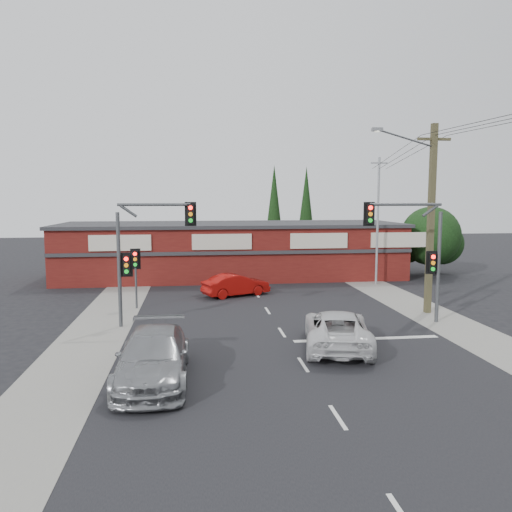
{
  "coord_description": "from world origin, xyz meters",
  "views": [
    {
      "loc": [
        -3.96,
        -22.04,
        6.15
      ],
      "look_at": [
        -0.83,
        3.0,
        3.22
      ],
      "focal_mm": 35.0,
      "sensor_mm": 36.0,
      "label": 1
    }
  ],
  "objects": [
    {
      "name": "steel_pole",
      "position": [
        9.0,
        12.0,
        4.7
      ],
      "size": [
        1.2,
        0.16,
        9.0
      ],
      "color": "gray",
      "rests_on": "ground"
    },
    {
      "name": "conifer_near",
      "position": [
        3.5,
        24.0,
        5.48
      ],
      "size": [
        1.8,
        1.8,
        9.25
      ],
      "color": "#2D2116",
      "rests_on": "ground"
    },
    {
      "name": "traffic_mast_left",
      "position": [
        -6.43,
        2.0,
        3.93
      ],
      "size": [
        3.77,
        0.27,
        5.97
      ],
      "color": "#47494C",
      "rests_on": "ground"
    },
    {
      "name": "road_strip",
      "position": [
        0.0,
        5.0,
        0.01
      ],
      "size": [
        14.0,
        70.0,
        0.01
      ],
      "primitive_type": "cube",
      "color": "black",
      "rests_on": "ground"
    },
    {
      "name": "silver_suv",
      "position": [
        -5.37,
        -5.44,
        0.84
      ],
      "size": [
        2.4,
        5.78,
        1.67
      ],
      "primitive_type": "imported",
      "rotation": [
        0.0,
        0.0,
        -0.01
      ],
      "color": "gray",
      "rests_on": "ground"
    },
    {
      "name": "lane_dashes",
      "position": [
        0.0,
        6.75,
        0.01
      ],
      "size": [
        0.12,
        51.09,
        0.01
      ],
      "color": "silver",
      "rests_on": "ground"
    },
    {
      "name": "verge_left",
      "position": [
        -8.5,
        5.0,
        0.01
      ],
      "size": [
        3.0,
        70.0,
        0.02
      ],
      "primitive_type": "cube",
      "color": "gray",
      "rests_on": "ground"
    },
    {
      "name": "power_lines",
      "position": [
        8.47,
        -2.47,
        9.04
      ],
      "size": [
        2.01,
        29.0,
        1.22
      ],
      "color": "black",
      "rests_on": "ground"
    },
    {
      "name": "conifer_far",
      "position": [
        7.0,
        26.0,
        5.48
      ],
      "size": [
        1.8,
        1.8,
        9.25
      ],
      "color": "#2D2116",
      "rests_on": "ground"
    },
    {
      "name": "shop_building",
      "position": [
        -0.99,
        16.99,
        2.13
      ],
      "size": [
        27.3,
        8.4,
        4.22
      ],
      "color": "#521310",
      "rests_on": "ground"
    },
    {
      "name": "stop_line",
      "position": [
        3.5,
        -1.5,
        0.01
      ],
      "size": [
        6.5,
        0.35,
        0.01
      ],
      "primitive_type": "cube",
      "color": "silver",
      "rests_on": "ground"
    },
    {
      "name": "verge_right",
      "position": [
        8.5,
        5.0,
        0.01
      ],
      "size": [
        3.0,
        70.0,
        0.02
      ],
      "primitive_type": "cube",
      "color": "gray",
      "rests_on": "ground"
    },
    {
      "name": "ground",
      "position": [
        0.0,
        0.0,
        0.0
      ],
      "size": [
        120.0,
        120.0,
        0.0
      ],
      "primitive_type": "plane",
      "color": "black",
      "rests_on": "ground"
    },
    {
      "name": "white_suv",
      "position": [
        1.87,
        -2.48,
        0.77
      ],
      "size": [
        3.67,
        5.97,
        1.54
      ],
      "primitive_type": "imported",
      "rotation": [
        0.0,
        0.0,
        2.93
      ],
      "color": "silver",
      "rests_on": "ground"
    },
    {
      "name": "tree_cluster",
      "position": [
        14.69,
        15.44,
        2.9
      ],
      "size": [
        5.9,
        5.1,
        5.5
      ],
      "color": "#2D2116",
      "rests_on": "ground"
    },
    {
      "name": "traffic_mast_right",
      "position": [
        6.86,
        1.0,
        3.95
      ],
      "size": [
        3.96,
        0.27,
        5.97
      ],
      "color": "#47494C",
      "rests_on": "ground"
    },
    {
      "name": "utility_pole",
      "position": [
        8.36,
        2.99,
        5.4
      ],
      "size": [
        4.38,
        0.59,
        10.0
      ],
      "color": "#4E482B",
      "rests_on": "ground"
    },
    {
      "name": "pedestal_signal",
      "position": [
        -7.2,
        6.01,
        2.41
      ],
      "size": [
        0.55,
        0.27,
        3.38
      ],
      "color": "#47494C",
      "rests_on": "ground"
    },
    {
      "name": "red_sedan",
      "position": [
        -1.36,
        8.98,
        0.7
      ],
      "size": [
        4.49,
        3.03,
        1.4
      ],
      "primitive_type": "imported",
      "rotation": [
        0.0,
        0.0,
        1.97
      ],
      "color": "#9A0C09",
      "rests_on": "ground"
    }
  ]
}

